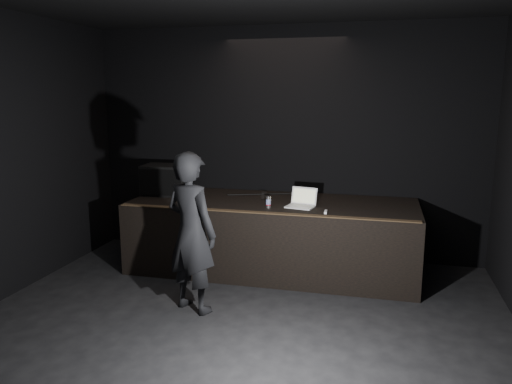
{
  "coord_description": "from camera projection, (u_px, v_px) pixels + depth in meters",
  "views": [
    {
      "loc": [
        1.45,
        -4.0,
        2.5
      ],
      "look_at": [
        -0.14,
        2.3,
        1.21
      ],
      "focal_mm": 35.0,
      "sensor_mm": 36.0,
      "label": 1
    }
  ],
  "objects": [
    {
      "name": "laptop",
      "position": [
        302.0,
        202.0,
        6.72
      ],
      "size": [
        0.42,
        0.39,
        0.25
      ],
      "rotation": [
        0.0,
        0.0,
        -0.2
      ],
      "color": "silver",
      "rests_on": "stage_riser"
    },
    {
      "name": "beer_can",
      "position": [
        268.0,
        202.0,
        6.63
      ],
      "size": [
        0.07,
        0.07,
        0.16
      ],
      "color": "silver",
      "rests_on": "stage_riser"
    },
    {
      "name": "ground",
      "position": [
        210.0,
        367.0,
        4.64
      ],
      "size": [
        7.0,
        7.0,
        0.0
      ],
      "primitive_type": "plane",
      "color": "black",
      "rests_on": "ground"
    },
    {
      "name": "riser_lip",
      "position": [
        261.0,
        212.0,
        6.37
      ],
      "size": [
        3.92,
        0.1,
        0.01
      ],
      "primitive_type": "cube",
      "color": "brown",
      "rests_on": "stage_riser"
    },
    {
      "name": "plastic_cup",
      "position": [
        264.0,
        196.0,
        7.17
      ],
      "size": [
        0.09,
        0.09,
        0.11
      ],
      "primitive_type": "cylinder",
      "color": "white",
      "rests_on": "stage_riser"
    },
    {
      "name": "stage_riser",
      "position": [
        273.0,
        235.0,
        7.14
      ],
      "size": [
        4.0,
        1.5,
        1.0
      ],
      "primitive_type": "cube",
      "color": "black",
      "rests_on": "ground"
    },
    {
      "name": "cable",
      "position": [
        259.0,
        194.0,
        7.5
      ],
      "size": [
        0.91,
        0.35,
        0.02
      ],
      "primitive_type": "cylinder",
      "rotation": [
        0.0,
        1.57,
        0.35
      ],
      "color": "black",
      "rests_on": "stage_riser"
    },
    {
      "name": "wii_remote",
      "position": [
        326.0,
        212.0,
        6.37
      ],
      "size": [
        0.04,
        0.15,
        0.03
      ],
      "primitive_type": "cube",
      "rotation": [
        0.0,
        0.0,
        0.05
      ],
      "color": "white",
      "rests_on": "stage_riser"
    },
    {
      "name": "room_walls",
      "position": [
        206.0,
        150.0,
        4.25
      ],
      "size": [
        6.1,
        7.1,
        3.52
      ],
      "color": "black",
      "rests_on": "ground"
    },
    {
      "name": "person",
      "position": [
        191.0,
        232.0,
        5.71
      ],
      "size": [
        0.8,
        0.68,
        1.87
      ],
      "primitive_type": "imported",
      "rotation": [
        0.0,
        0.0,
        2.75
      ],
      "color": "black",
      "rests_on": "ground"
    },
    {
      "name": "stage_monitor",
      "position": [
        166.0,
        180.0,
        7.49
      ],
      "size": [
        0.7,
        0.53,
        0.45
      ],
      "rotation": [
        0.0,
        0.0,
        0.06
      ],
      "color": "black",
      "rests_on": "stage_riser"
    }
  ]
}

